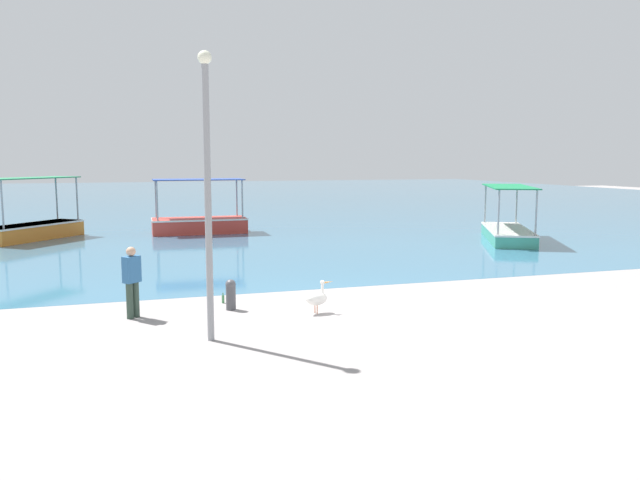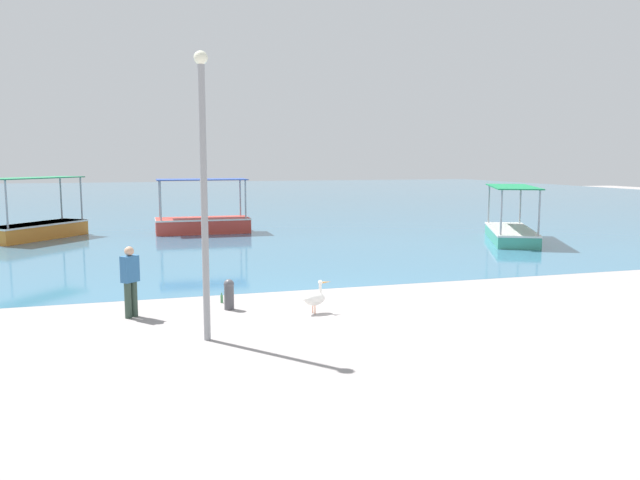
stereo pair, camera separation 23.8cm
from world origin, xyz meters
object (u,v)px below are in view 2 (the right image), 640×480
fishing_boat_outer (37,227)px  lamp_post (204,181)px  pelican (315,298)px  mooring_bollard (229,293)px  fishing_boat_near_left (511,231)px  glass_bottle (222,299)px  fisherman_standing (130,279)px  fishing_boat_near_right (203,222)px

fishing_boat_outer → lamp_post: size_ratio=0.83×
pelican → mooring_bollard: size_ratio=1.05×
fishing_boat_outer → pelican: (8.57, -17.35, -0.18)m
fishing_boat_outer → lamp_post: 19.93m
mooring_bollard → fishing_boat_near_left: bearing=33.7°
mooring_bollard → glass_bottle: 0.84m
lamp_post → mooring_bollard: (0.81, 2.50, -2.86)m
fisherman_standing → lamp_post: bearing=-57.5°
fishing_boat_outer → glass_bottle: (6.55, -15.59, -0.45)m
pelican → fishing_boat_near_left: bearing=40.4°
fisherman_standing → glass_bottle: fisherman_standing is taller
pelican → glass_bottle: pelican is taller
glass_bottle → fishing_boat_near_right: bearing=85.9°
fishing_boat_near_left → lamp_post: 19.41m
fishing_boat_near_left → mooring_bollard: (-14.22, -9.47, -0.08)m
fishing_boat_outer → glass_bottle: size_ratio=17.87×
lamp_post → fisherman_standing: bearing=122.5°
pelican → mooring_bollard: pelican is taller
fishing_boat_outer → fisherman_standing: fishing_boat_outer is taller
pelican → mooring_bollard: (-1.94, 0.98, 0.03)m
fishing_boat_near_right → fishing_boat_outer: bearing=-177.4°
fishing_boat_near_left → mooring_bollard: fishing_boat_near_left is taller
fisherman_standing → fishing_boat_near_right: bearing=78.7°
fishing_boat_outer → fisherman_standing: 17.05m
lamp_post → fisherman_standing: 3.68m
fishing_boat_near_left → fishing_boat_near_right: 15.03m
pelican → mooring_bollard: 2.17m
lamp_post → mooring_bollard: 3.88m
fishing_boat_outer → mooring_bollard: fishing_boat_outer is taller
glass_bottle → fishing_boat_outer: bearing=112.8°
fishing_boat_near_right → glass_bottle: bearing=-94.1°
fishing_boat_near_left → fisherman_standing: bearing=-149.9°
fisherman_standing → fishing_boat_near_left: bearing=30.1°
pelican → glass_bottle: 2.69m
pelican → lamp_post: size_ratio=0.14×
mooring_bollard → glass_bottle: mooring_bollard is taller
pelican → fisherman_standing: fisherman_standing is taller
fishing_boat_near_left → mooring_bollard: size_ratio=7.82×
pelican → fisherman_standing: size_ratio=0.47×
mooring_bollard → glass_bottle: bearing=96.2°
fishing_boat_near_right → glass_bottle: 15.99m
fishing_boat_near_left → glass_bottle: (-14.30, -8.70, -0.38)m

